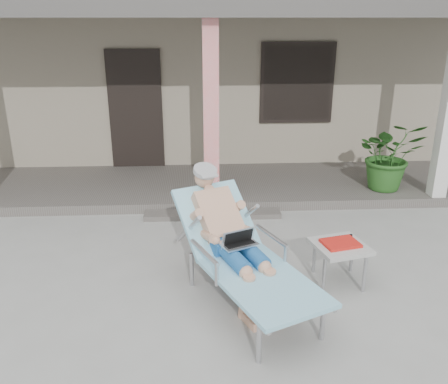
{
  "coord_description": "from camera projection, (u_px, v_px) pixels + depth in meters",
  "views": [
    {
      "loc": [
        -0.19,
        -4.58,
        2.78
      ],
      "look_at": [
        0.1,
        0.6,
        0.85
      ],
      "focal_mm": 38.0,
      "sensor_mm": 36.0,
      "label": 1
    }
  ],
  "objects": [
    {
      "name": "ground",
      "position": [
        218.0,
        283.0,
        5.26
      ],
      "size": [
        60.0,
        60.0,
        0.0
      ],
      "primitive_type": "plane",
      "color": "#9E9E99",
      "rests_on": "ground"
    },
    {
      "name": "house",
      "position": [
        205.0,
        68.0,
        10.76
      ],
      "size": [
        10.4,
        5.4,
        3.3
      ],
      "color": "gray",
      "rests_on": "ground"
    },
    {
      "name": "porch_deck",
      "position": [
        210.0,
        186.0,
        8.04
      ],
      "size": [
        10.0,
        2.0,
        0.15
      ],
      "primitive_type": "cube",
      "color": "#605B56",
      "rests_on": "ground"
    },
    {
      "name": "porch_overhang",
      "position": [
        209.0,
        15.0,
        7.04
      ],
      "size": [
        10.0,
        2.3,
        2.85
      ],
      "color": "silver",
      "rests_on": "porch_deck"
    },
    {
      "name": "porch_step",
      "position": [
        213.0,
        214.0,
        6.98
      ],
      "size": [
        2.0,
        0.3,
        0.07
      ],
      "primitive_type": "cube",
      "color": "#605B56",
      "rests_on": "ground"
    },
    {
      "name": "lounger",
      "position": [
        236.0,
        224.0,
        4.75
      ],
      "size": [
        1.52,
        2.12,
        1.34
      ],
      "rotation": [
        0.0,
        0.0,
        0.43
      ],
      "color": "#B7B7BC",
      "rests_on": "ground"
    },
    {
      "name": "side_table",
      "position": [
        340.0,
        248.0,
        5.15
      ],
      "size": [
        0.66,
        0.66,
        0.49
      ],
      "rotation": [
        0.0,
        0.0,
        0.24
      ],
      "color": "#ADADA9",
      "rests_on": "ground"
    },
    {
      "name": "potted_palm",
      "position": [
        390.0,
        155.0,
        7.51
      ],
      "size": [
        1.12,
        1.0,
        1.12
      ],
      "primitive_type": "imported",
      "rotation": [
        0.0,
        0.0,
        -0.13
      ],
      "color": "#26591E",
      "rests_on": "porch_deck"
    }
  ]
}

